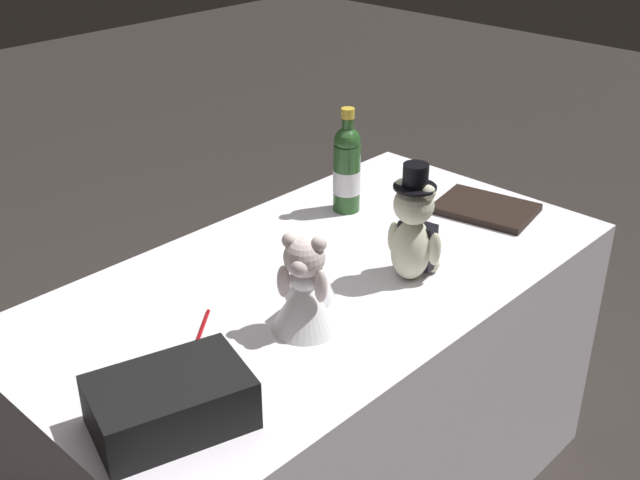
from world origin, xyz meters
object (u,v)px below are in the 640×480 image
object	(u,v)px
teddy_bear_bride	(306,284)
gift_case_black	(170,402)
teddy_bear_groom	(414,231)
champagne_bottle	(347,168)
guestbook	(486,208)
signing_pen	(203,327)

from	to	relation	value
teddy_bear_bride	gift_case_black	size ratio (longest dim) A/B	0.71
teddy_bear_groom	champagne_bottle	distance (m)	0.43
teddy_bear_bride	champagne_bottle	world-z (taller)	champagne_bottle
teddy_bear_groom	guestbook	xyz separation A→B (m)	(0.46, 0.07, -0.12)
teddy_bear_bride	signing_pen	bearing A→B (deg)	137.71
champagne_bottle	signing_pen	world-z (taller)	champagne_bottle
teddy_bear_bride	teddy_bear_groom	bearing A→B (deg)	-6.50
teddy_bear_bride	champagne_bottle	xyz separation A→B (m)	(0.53, 0.35, 0.03)
signing_pen	guestbook	xyz separation A→B (m)	(0.98, -0.13, 0.01)
signing_pen	gift_case_black	distance (m)	0.34
teddy_bear_groom	teddy_bear_bride	distance (m)	0.35
teddy_bear_bride	guestbook	size ratio (longest dim) A/B	0.86
signing_pen	teddy_bear_groom	bearing A→B (deg)	-21.06
signing_pen	guestbook	bearing A→B (deg)	-7.32
signing_pen	guestbook	distance (m)	0.99
teddy_bear_bride	gift_case_black	distance (m)	0.44
teddy_bear_groom	guestbook	bearing A→B (deg)	9.23
teddy_bear_bride	signing_pen	world-z (taller)	teddy_bear_bride
teddy_bear_groom	signing_pen	xyz separation A→B (m)	(-0.52, 0.20, -0.13)
champagne_bottle	signing_pen	xyz separation A→B (m)	(-0.71, -0.19, -0.13)
guestbook	signing_pen	bearing A→B (deg)	162.10
teddy_bear_groom	champagne_bottle	world-z (taller)	champagne_bottle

